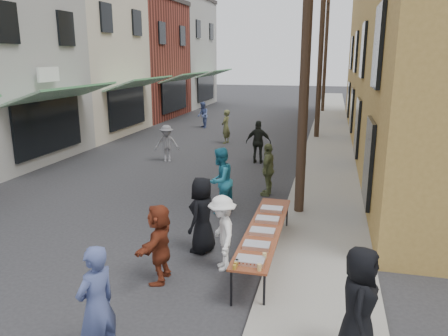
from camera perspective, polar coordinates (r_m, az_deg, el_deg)
The scene contains 27 objects.
ground at distance 10.88m, azimuth -15.15°, elevation -9.25°, with size 120.00×120.00×0.00m, color #28282B.
sidewalk at distance 24.03m, azimuth 13.62°, elevation 3.82°, with size 2.20×60.00×0.10m, color gray.
storefront_row at distance 28.00m, azimuth -19.11°, elevation 13.27°, with size 8.00×37.00×9.00m.
utility_pole_near at distance 11.69m, azimuth 10.67°, elevation 15.26°, with size 0.26×0.26×9.00m, color #2D2116.
utility_pole_mid at distance 23.67m, azimuth 12.52°, elevation 14.56°, with size 0.26×0.26×9.00m, color #2D2116.
utility_pole_far at distance 35.67m, azimuth 13.13°, elevation 14.33°, with size 0.26×0.26×9.00m, color #2D2116.
serving_table at distance 9.35m, azimuth 5.32°, elevation -8.03°, with size 0.70×4.00×0.75m.
catering_tray_sausage at distance 7.83m, azimuth 3.46°, elevation -11.99°, with size 0.50×0.33×0.08m, color maroon.
catering_tray_foil_b at distance 8.41m, azimuth 4.28°, elevation -10.07°, with size 0.50×0.33×0.08m, color #B2B2B7.
catering_tray_buns at distance 9.04m, azimuth 5.04°, elevation -8.28°, with size 0.50×0.33×0.08m, color tan.
catering_tray_foil_d at distance 9.69m, azimuth 5.69°, elevation -6.73°, with size 0.50×0.33×0.08m, color #B2B2B7.
catering_tray_buns_end at distance 10.34m, azimuth 6.26°, elevation -5.37°, with size 0.50×0.33×0.08m, color tan.
condiment_jar_a at distance 7.61m, azimuth 1.37°, elevation -12.80°, with size 0.07×0.07×0.08m, color #A57F26.
condiment_jar_b at distance 7.69m, azimuth 1.53°, elevation -12.47°, with size 0.07×0.07×0.08m, color #A57F26.
condiment_jar_c at distance 7.78m, azimuth 1.69°, elevation -12.15°, with size 0.07×0.07×0.08m, color #A57F26.
cup_stack at distance 7.57m, azimuth 4.64°, elevation -12.81°, with size 0.08×0.08×0.12m, color tan.
guest_front_a at distance 9.73m, azimuth -2.85°, elevation -6.14°, with size 0.84×0.55×1.72m, color black.
guest_front_b at distance 6.60m, azimuth -16.31°, elevation -16.92°, with size 0.65×0.43×1.79m, color #434F82.
guest_front_c at distance 12.11m, azimuth -0.51°, elevation -1.65°, with size 0.90×0.70×1.85m, color teal.
guest_front_d at distance 8.96m, azimuth -0.25°, elevation -8.47°, with size 1.02×0.58×1.57m, color white.
guest_front_e at distance 13.74m, azimuth 5.78°, elevation -0.19°, with size 0.98×0.41×1.67m, color #626C3E.
guest_queue_back at distance 8.60m, azimuth -8.45°, elevation -9.68°, with size 1.45×0.46×1.57m, color maroon.
server at distance 6.56m, azimuth 17.22°, elevation -16.68°, with size 0.83×0.54×1.69m, color black.
passerby_left at distance 18.31m, azimuth -7.49°, elevation 3.19°, with size 0.99×0.57×1.54m, color slate.
passerby_mid at distance 17.90m, azimuth 4.53°, elevation 3.39°, with size 1.03×0.43×1.76m, color black.
passerby_right at distance 22.08m, azimuth 0.24°, elevation 5.42°, with size 0.62×0.41×1.70m, color brown.
passerby_far at distance 27.01m, azimuth -2.78°, elevation 6.93°, with size 0.78×0.61×1.60m, color #576BA9.
Camera 1 is at (5.03, -8.66, 4.25)m, focal length 35.00 mm.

